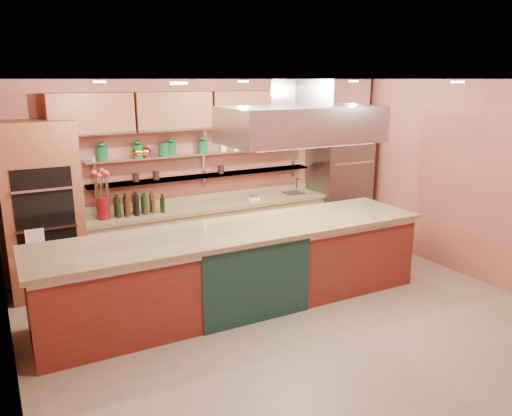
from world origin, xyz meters
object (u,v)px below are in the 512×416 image
copper_kettle (144,152)px  green_canister (164,149)px  island (238,267)px  refrigerator (339,182)px  flower_vase (103,208)px  kitchen_scale (254,197)px

copper_kettle → green_canister: (0.29, 0.00, 0.02)m
island → green_canister: bearing=100.9°
refrigerator → island: (-2.74, -1.54, -0.54)m
refrigerator → flower_vase: size_ratio=6.69×
island → kitchen_scale: kitchen_scale is taller
kitchen_scale → green_canister: 1.62m
island → kitchen_scale: 1.93m
copper_kettle → green_canister: green_canister is taller
refrigerator → copper_kettle: size_ratio=11.48×
kitchen_scale → green_canister: (-1.38, 0.22, 0.83)m
island → kitchen_scale: size_ratio=29.88×
kitchen_scale → copper_kettle: 1.87m
flower_vase → copper_kettle: copper_kettle is taller
refrigerator → copper_kettle: refrigerator is taller
refrigerator → kitchen_scale: (-1.69, 0.01, -0.07)m
refrigerator → flower_vase: 4.03m
refrigerator → copper_kettle: (-3.35, 0.23, 0.74)m
kitchen_scale → island: bearing=-102.8°
island → green_canister: (-0.32, 1.77, 1.30)m
flower_vase → copper_kettle: (0.68, 0.22, 0.70)m
kitchen_scale → copper_kettle: bearing=-166.0°
refrigerator → flower_vase: bearing=179.9°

